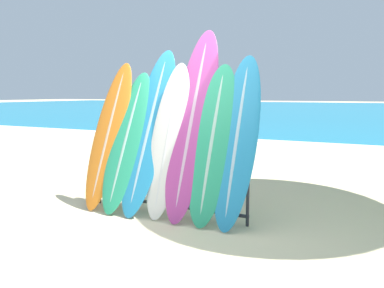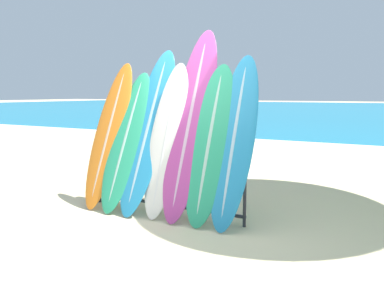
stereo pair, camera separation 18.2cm
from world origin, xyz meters
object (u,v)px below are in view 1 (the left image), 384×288
surfboard_slot_2 (150,129)px  surfboard_slot_4 (192,121)px  surfboard_slot_1 (127,140)px  surfboard_slot_5 (213,142)px  person_mid_beach (228,117)px  surfboard_rack (166,181)px  surfboard_slot_6 (237,139)px  surfboard_slot_3 (168,138)px  person_near_water (140,128)px  surfboard_slot_0 (109,133)px

surfboard_slot_2 → surfboard_slot_4: (0.65, 0.02, 0.12)m
surfboard_slot_1 → surfboard_slot_2: (0.31, 0.09, 0.16)m
surfboard_slot_5 → person_mid_beach: surfboard_slot_5 is taller
surfboard_rack → surfboard_slot_6: bearing=4.0°
surfboard_slot_5 → surfboard_slot_6: (0.31, 0.03, 0.05)m
surfboard_slot_3 → surfboard_slot_6: size_ratio=0.97×
surfboard_rack → surfboard_slot_3: surfboard_slot_3 is taller
surfboard_slot_2 → person_near_water: 2.28m
surfboard_rack → surfboard_slot_3: 0.57m
person_near_water → surfboard_rack: bearing=-78.1°
surfboard_slot_0 → surfboard_slot_3: 0.99m
surfboard_rack → surfboard_slot_1: (-0.64, 0.04, 0.51)m
surfboard_slot_1 → person_mid_beach: size_ratio=1.20×
surfboard_slot_3 → surfboard_slot_5: 0.64m
surfboard_slot_0 → person_mid_beach: (-0.71, 6.83, -0.16)m
surfboard_slot_3 → surfboard_slot_5: surfboard_slot_3 is taller
surfboard_slot_0 → surfboard_slot_4: surfboard_slot_4 is taller
surfboard_slot_2 → surfboard_slot_4: 0.66m
surfboard_slot_4 → person_near_water: surfboard_slot_4 is taller
surfboard_slot_2 → person_mid_beach: surfboard_slot_2 is taller
surfboard_slot_4 → person_mid_beach: (-2.00, 6.75, -0.37)m
surfboard_slot_1 → surfboard_slot_0: bearing=174.6°
surfboard_slot_3 → person_near_water: (-1.70, 1.90, -0.09)m
surfboard_rack → person_near_water: (-1.69, 1.95, 0.48)m
surfboard_slot_1 → person_near_water: 2.17m
surfboard_slot_4 → person_mid_beach: bearing=106.5°
surfboard_rack → person_mid_beach: bearing=103.7°
surfboard_rack → surfboard_slot_6: surfboard_slot_6 is taller
surfboard_slot_4 → surfboard_rack: bearing=-154.4°
person_mid_beach → person_near_water: bearing=-75.2°
surfboard_rack → surfboard_slot_0: bearing=175.7°
surfboard_slot_2 → surfboard_slot_3: (0.34, -0.08, -0.11)m
surfboard_slot_3 → person_near_water: surfboard_slot_3 is taller
surfboard_slot_2 → surfboard_slot_5: 0.99m
surfboard_slot_6 → person_near_water: 3.25m
surfboard_slot_0 → surfboard_slot_5: surfboard_slot_0 is taller
surfboard_slot_0 → person_mid_beach: surfboard_slot_0 is taller
surfboard_slot_1 → person_mid_beach: surfboard_slot_1 is taller
surfboard_slot_0 → surfboard_slot_1: size_ratio=1.08×
surfboard_slot_6 → person_mid_beach: bearing=111.2°
surfboard_slot_4 → surfboard_slot_5: surfboard_slot_4 is taller
surfboard_slot_1 → surfboard_slot_4: 1.01m
surfboard_slot_4 → person_near_water: 2.71m
surfboard_slot_6 → person_mid_beach: size_ratio=1.31×
surfboard_slot_0 → surfboard_slot_1: 0.34m
surfboard_rack → surfboard_slot_6: (0.97, 0.07, 0.60)m
surfboard_slot_4 → surfboard_slot_6: surfboard_slot_4 is taller
surfboard_slot_0 → surfboard_slot_5: (1.63, -0.03, -0.04)m
surfboard_slot_2 → surfboard_slot_3: surfboard_slot_2 is taller
surfboard_slot_2 → surfboard_slot_5: size_ratio=1.12×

